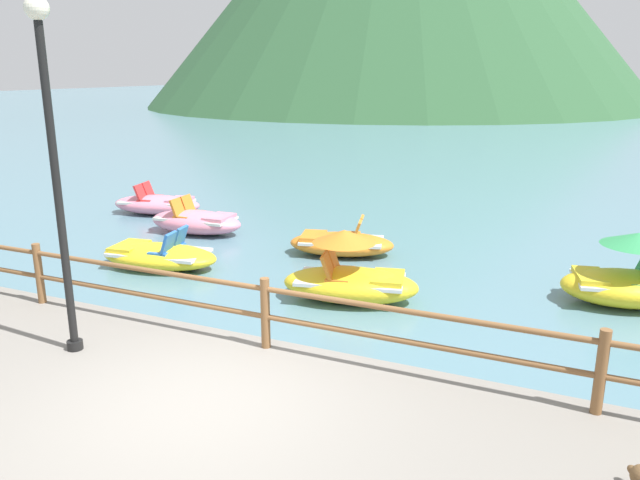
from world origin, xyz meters
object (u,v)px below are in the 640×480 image
(pedal_boat_0, at_px, (350,278))
(pedal_boat_4, at_px, (157,204))
(pedal_boat_2, at_px, (627,280))
(pedal_boat_7, at_px, (341,243))
(lamp_post, at_px, (53,150))
(pedal_boat_1, at_px, (196,221))
(pedal_boat_6, at_px, (159,255))

(pedal_boat_0, xyz_separation_m, pedal_boat_4, (-7.39, 4.14, -0.14))
(pedal_boat_2, distance_m, pedal_boat_7, 5.64)
(lamp_post, xyz_separation_m, pedal_boat_1, (-2.90, 6.85, -2.69))
(pedal_boat_0, bearing_deg, pedal_boat_6, 177.54)
(pedal_boat_0, bearing_deg, pedal_boat_1, 151.55)
(lamp_post, bearing_deg, pedal_boat_2, 41.25)
(pedal_boat_7, bearing_deg, pedal_boat_6, -142.41)
(pedal_boat_1, bearing_deg, pedal_boat_7, -3.68)
(pedal_boat_2, bearing_deg, pedal_boat_4, 168.53)
(pedal_boat_0, xyz_separation_m, pedal_boat_2, (4.38, 1.75, 0.03))
(pedal_boat_6, bearing_deg, pedal_boat_4, 128.44)
(pedal_boat_0, bearing_deg, pedal_boat_4, 150.77)
(pedal_boat_0, height_order, pedal_boat_2, pedal_boat_2)
(pedal_boat_4, height_order, pedal_boat_6, pedal_boat_4)
(pedal_boat_0, bearing_deg, lamp_post, -118.93)
(pedal_boat_2, height_order, pedal_boat_6, pedal_boat_2)
(pedal_boat_4, distance_m, pedal_boat_6, 5.05)
(lamp_post, bearing_deg, pedal_boat_4, 122.10)
(lamp_post, distance_m, pedal_boat_7, 7.22)
(lamp_post, relative_size, pedal_boat_2, 1.84)
(pedal_boat_1, relative_size, pedal_boat_4, 0.92)
(pedal_boat_1, height_order, pedal_boat_2, pedal_boat_2)
(lamp_post, distance_m, pedal_boat_4, 10.05)
(lamp_post, xyz_separation_m, pedal_boat_0, (2.25, 4.06, -2.57))
(pedal_boat_0, relative_size, pedal_boat_6, 0.97)
(pedal_boat_2, xyz_separation_m, pedal_boat_7, (-5.58, 0.79, -0.19))
(pedal_boat_1, distance_m, pedal_boat_7, 3.96)
(pedal_boat_1, xyz_separation_m, pedal_boat_4, (-2.24, 1.35, -0.02))
(pedal_boat_1, height_order, pedal_boat_6, pedal_boat_1)
(pedal_boat_0, relative_size, pedal_boat_2, 1.09)
(lamp_post, height_order, pedal_boat_6, lamp_post)
(pedal_boat_4, bearing_deg, pedal_boat_1, -30.99)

